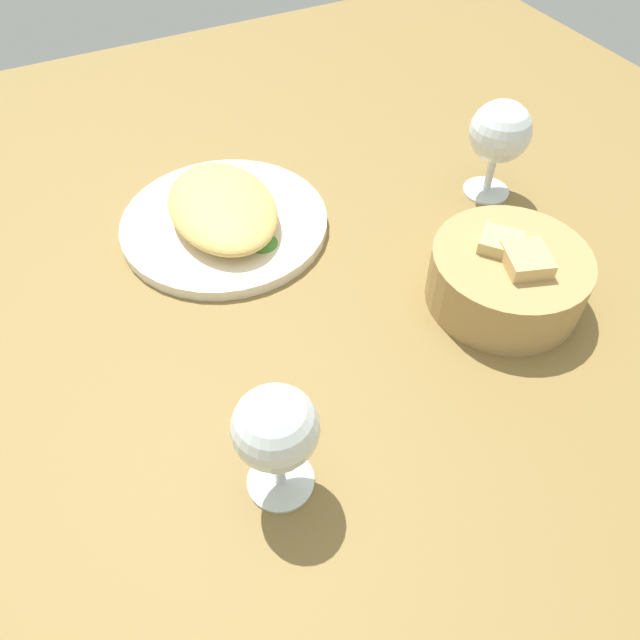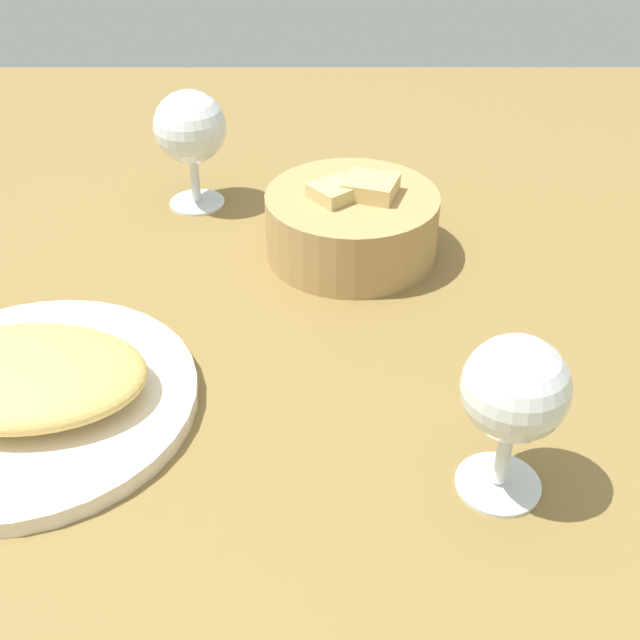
{
  "view_description": "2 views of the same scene",
  "coord_description": "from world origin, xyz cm",
  "px_view_note": "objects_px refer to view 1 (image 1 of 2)",
  "views": [
    {
      "loc": [
        44.7,
        -25.12,
        49.93
      ],
      "look_at": [
        7.74,
        -6.52,
        3.21
      ],
      "focal_mm": 34.41,
      "sensor_mm": 36.0,
      "label": 1
    },
    {
      "loc": [
        8.26,
        -56.48,
        42.88
      ],
      "look_at": [
        8.37,
        -4.47,
        5.27
      ],
      "focal_mm": 46.08,
      "sensor_mm": 36.0,
      "label": 2
    }
  ],
  "objects_px": {
    "wine_glass_near": "(276,432)",
    "wine_glass_far": "(500,135)",
    "plate": "(225,223)",
    "bread_basket": "(507,276)"
  },
  "relations": [
    {
      "from": "bread_basket",
      "to": "wine_glass_far",
      "type": "height_order",
      "value": "wine_glass_far"
    },
    {
      "from": "bread_basket",
      "to": "wine_glass_far",
      "type": "xyz_separation_m",
      "value": [
        -0.17,
        0.11,
        0.05
      ]
    },
    {
      "from": "wine_glass_near",
      "to": "wine_glass_far",
      "type": "bearing_deg",
      "value": 121.92
    },
    {
      "from": "plate",
      "to": "bread_basket",
      "type": "xyz_separation_m",
      "value": [
        0.25,
        0.23,
        0.03
      ]
    },
    {
      "from": "wine_glass_far",
      "to": "plate",
      "type": "bearing_deg",
      "value": -104.43
    },
    {
      "from": "wine_glass_near",
      "to": "plate",
      "type": "bearing_deg",
      "value": 167.01
    },
    {
      "from": "wine_glass_far",
      "to": "wine_glass_near",
      "type": "bearing_deg",
      "value": -58.08
    },
    {
      "from": "bread_basket",
      "to": "wine_glass_near",
      "type": "bearing_deg",
      "value": -73.47
    },
    {
      "from": "bread_basket",
      "to": "wine_glass_far",
      "type": "distance_m",
      "value": 0.2
    },
    {
      "from": "wine_glass_near",
      "to": "wine_glass_far",
      "type": "relative_size",
      "value": 0.97
    }
  ]
}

